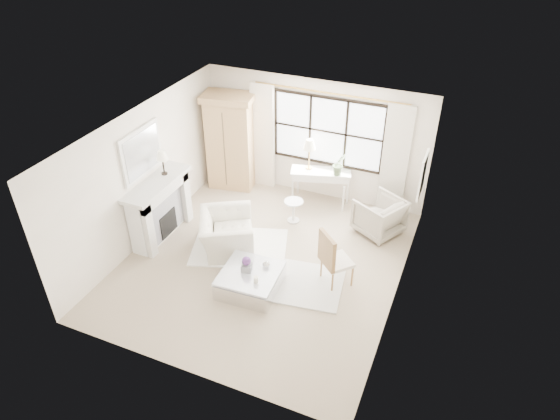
% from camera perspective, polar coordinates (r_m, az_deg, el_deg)
% --- Properties ---
extents(floor, '(5.50, 5.50, 0.00)m').
position_cam_1_polar(floor, '(9.57, -1.88, -5.93)').
color(floor, tan).
rests_on(floor, ground).
extents(ceiling, '(5.50, 5.50, 0.00)m').
position_cam_1_polar(ceiling, '(8.12, -2.23, 8.89)').
color(ceiling, white).
rests_on(ceiling, ground).
extents(wall_back, '(5.00, 0.00, 5.00)m').
position_cam_1_polar(wall_back, '(11.01, 3.97, 8.07)').
color(wall_back, white).
rests_on(wall_back, ground).
extents(wall_front, '(5.00, 0.00, 5.00)m').
position_cam_1_polar(wall_front, '(6.92, -11.70, -10.65)').
color(wall_front, beige).
rests_on(wall_front, ground).
extents(wall_left, '(0.00, 5.50, 5.50)m').
position_cam_1_polar(wall_left, '(9.95, -15.29, 3.88)').
color(wall_left, white).
rests_on(wall_left, ground).
extents(wall_right, '(0.00, 5.50, 5.50)m').
position_cam_1_polar(wall_right, '(8.22, 14.05, -2.84)').
color(wall_right, beige).
rests_on(wall_right, ground).
extents(window_pane, '(2.40, 0.02, 1.50)m').
position_cam_1_polar(window_pane, '(10.80, 5.51, 8.93)').
color(window_pane, silver).
rests_on(window_pane, wall_back).
extents(window_frame, '(2.50, 0.04, 1.50)m').
position_cam_1_polar(window_frame, '(10.79, 5.49, 8.91)').
color(window_frame, black).
rests_on(window_frame, wall_back).
extents(curtain_rod, '(3.30, 0.04, 0.04)m').
position_cam_1_polar(curtain_rod, '(10.41, 5.66, 13.15)').
color(curtain_rod, '#A57D39').
rests_on(curtain_rod, wall_back).
extents(curtain_left, '(0.55, 0.10, 2.47)m').
position_cam_1_polar(curtain_left, '(11.37, -1.99, 8.38)').
color(curtain_left, white).
rests_on(curtain_left, ground).
extents(curtain_right, '(0.55, 0.10, 2.47)m').
position_cam_1_polar(curtain_right, '(10.60, 13.01, 5.46)').
color(curtain_right, beige).
rests_on(curtain_right, ground).
extents(fireplace, '(0.58, 1.66, 1.26)m').
position_cam_1_polar(fireplace, '(10.18, -13.68, 0.23)').
color(fireplace, silver).
rests_on(fireplace, ground).
extents(mirror_frame, '(0.05, 1.15, 0.95)m').
position_cam_1_polar(mirror_frame, '(9.70, -15.57, 6.35)').
color(mirror_frame, white).
rests_on(mirror_frame, wall_left).
extents(mirror_glass, '(0.02, 1.00, 0.80)m').
position_cam_1_polar(mirror_glass, '(9.69, -15.43, 6.33)').
color(mirror_glass, silver).
rests_on(mirror_glass, wall_left).
extents(art_frame, '(0.04, 0.62, 0.82)m').
position_cam_1_polar(art_frame, '(9.55, 15.98, 3.83)').
color(art_frame, white).
rests_on(art_frame, wall_right).
extents(art_canvas, '(0.01, 0.52, 0.72)m').
position_cam_1_polar(art_canvas, '(9.55, 15.87, 3.85)').
color(art_canvas, beige).
rests_on(art_canvas, wall_right).
extents(mantel_lamp, '(0.22, 0.22, 0.51)m').
position_cam_1_polar(mantel_lamp, '(9.88, -13.34, 6.00)').
color(mantel_lamp, black).
rests_on(mantel_lamp, fireplace).
extents(armoire, '(1.22, 0.88, 2.24)m').
position_cam_1_polar(armoire, '(11.44, -5.68, 7.85)').
color(armoire, tan).
rests_on(armoire, floor).
extents(console_table, '(1.37, 0.80, 0.80)m').
position_cam_1_polar(console_table, '(11.10, 4.61, 2.71)').
color(console_table, white).
rests_on(console_table, floor).
extents(console_lamp, '(0.28, 0.28, 0.69)m').
position_cam_1_polar(console_lamp, '(10.72, 3.40, 7.38)').
color(console_lamp, '#AD823C').
rests_on(console_lamp, console_table).
extents(orchid_plant, '(0.36, 0.35, 0.51)m').
position_cam_1_polar(orchid_plant, '(10.66, 6.77, 5.22)').
color(orchid_plant, '#5A744D').
rests_on(orchid_plant, console_table).
extents(side_table, '(0.40, 0.40, 0.51)m').
position_cam_1_polar(side_table, '(10.47, 1.56, 0.23)').
color(side_table, silver).
rests_on(side_table, floor).
extents(rug_left, '(2.14, 1.80, 0.03)m').
position_cam_1_polar(rug_left, '(9.93, -4.63, -4.23)').
color(rug_left, white).
rests_on(rug_left, floor).
extents(rug_right, '(1.74, 1.40, 0.03)m').
position_cam_1_polar(rug_right, '(9.10, 2.08, -8.32)').
color(rug_right, silver).
rests_on(rug_right, floor).
extents(club_armchair, '(1.42, 1.48, 0.74)m').
position_cam_1_polar(club_armchair, '(9.72, -6.10, -2.65)').
color(club_armchair, silver).
rests_on(club_armchair, floor).
extents(wingback_chair, '(1.15, 1.14, 0.78)m').
position_cam_1_polar(wingback_chair, '(10.31, 11.26, -0.66)').
color(wingback_chair, '#A19888').
rests_on(wingback_chair, floor).
extents(french_chair, '(0.68, 0.68, 1.08)m').
position_cam_1_polar(french_chair, '(9.00, 6.37, -6.66)').
color(french_chair, '#9D7242').
rests_on(french_chair, floor).
extents(coffee_table, '(1.05, 1.05, 0.38)m').
position_cam_1_polar(coffee_table, '(8.90, -3.41, -8.08)').
color(coffee_table, silver).
rests_on(coffee_table, floor).
extents(planter_box, '(0.21, 0.21, 0.13)m').
position_cam_1_polar(planter_box, '(8.78, -3.83, -6.55)').
color(planter_box, gray).
rests_on(planter_box, coffee_table).
extents(planter_flowers, '(0.16, 0.16, 0.16)m').
position_cam_1_polar(planter_flowers, '(8.68, -3.86, -5.83)').
color(planter_flowers, '#5D3079').
rests_on(planter_flowers, planter_box).
extents(pillar_candle, '(0.08, 0.08, 0.12)m').
position_cam_1_polar(pillar_candle, '(8.53, -2.77, -7.96)').
color(pillar_candle, white).
rests_on(pillar_candle, coffee_table).
extents(coffee_vase, '(0.16, 0.16, 0.14)m').
position_cam_1_polar(coffee_vase, '(8.83, -1.59, -6.15)').
color(coffee_vase, white).
rests_on(coffee_vase, coffee_table).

